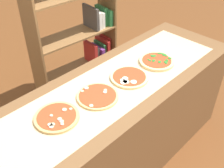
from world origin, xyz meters
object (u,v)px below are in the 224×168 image
at_px(pizza_mushroom_0, 57,117).
at_px(pizza_spinach_3, 157,61).
at_px(pizza_mozzarella_2, 129,77).
at_px(pizza_mushroom_1, 98,96).
at_px(bookshelf, 85,37).

relative_size(pizza_mushroom_0, pizza_spinach_3, 1.00).
bearing_deg(pizza_mozzarella_2, pizza_mushroom_0, 176.16).
height_order(pizza_mushroom_0, pizza_mushroom_1, pizza_mushroom_0).
xyz_separation_m(pizza_mushroom_0, bookshelf, (1.03, 0.92, -0.14)).
height_order(pizza_spinach_3, bookshelf, bookshelf).
bearing_deg(pizza_mushroom_1, pizza_spinach_3, -2.21).
relative_size(pizza_spinach_3, bookshelf, 0.17).
height_order(pizza_mushroom_0, pizza_mozzarella_2, same).
distance_m(pizza_mushroom_1, pizza_mozzarella_2, 0.32).
distance_m(pizza_spinach_3, bookshelf, 0.99).
bearing_deg(pizza_spinach_3, pizza_mushroom_0, 176.59).
bearing_deg(bookshelf, pizza_spinach_3, -93.13).
xyz_separation_m(pizza_mushroom_0, pizza_spinach_3, (0.98, -0.06, 0.00)).
distance_m(pizza_mushroom_0, pizza_spinach_3, 0.98).
distance_m(pizza_mozzarella_2, bookshelf, 1.04).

